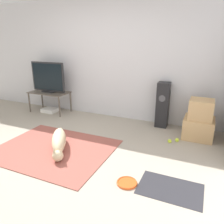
# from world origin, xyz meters

# --- Properties ---
(ground_plane) EXTENTS (12.00, 12.00, 0.00)m
(ground_plane) POSITION_xyz_m (0.00, 0.00, 0.00)
(ground_plane) COLOR #9E9384
(wall_back) EXTENTS (8.00, 0.06, 2.55)m
(wall_back) POSITION_xyz_m (0.00, 2.10, 1.27)
(wall_back) COLOR silver
(wall_back) RESTS_ON ground_plane
(area_rug) EXTENTS (1.83, 1.46, 0.01)m
(area_rug) POSITION_xyz_m (0.02, 0.20, 0.01)
(area_rug) COLOR #934C42
(area_rug) RESTS_ON ground_plane
(dog) EXTENTS (0.72, 1.00, 0.26)m
(dog) POSITION_xyz_m (0.09, 0.25, 0.14)
(dog) COLOR beige
(dog) RESTS_ON area_rug
(frisbee) EXTENTS (0.26, 0.26, 0.03)m
(frisbee) POSITION_xyz_m (1.41, -0.16, 0.01)
(frisbee) COLOR #DB511E
(frisbee) RESTS_ON ground_plane
(cardboard_box_lower) EXTENTS (0.51, 0.49, 0.37)m
(cardboard_box_lower) POSITION_xyz_m (2.11, 1.62, 0.18)
(cardboard_box_lower) COLOR tan
(cardboard_box_lower) RESTS_ON ground_plane
(cardboard_box_upper) EXTENTS (0.40, 0.39, 0.35)m
(cardboard_box_upper) POSITION_xyz_m (2.12, 1.60, 0.54)
(cardboard_box_upper) COLOR tan
(cardboard_box_upper) RESTS_ON cardboard_box_lower
(floor_speaker) EXTENTS (0.23, 0.24, 0.91)m
(floor_speaker) POSITION_xyz_m (1.40, 1.91, 0.45)
(floor_speaker) COLOR black
(floor_speaker) RESTS_ON ground_plane
(tv_stand) EXTENTS (0.94, 0.51, 0.50)m
(tv_stand) POSITION_xyz_m (-1.28, 1.75, 0.44)
(tv_stand) COLOR brown
(tv_stand) RESTS_ON ground_plane
(tv) EXTENTS (0.90, 0.20, 0.70)m
(tv) POSITION_xyz_m (-1.28, 1.75, 0.84)
(tv) COLOR #232326
(tv) RESTS_ON tv_stand
(tennis_ball_by_boxes) EXTENTS (0.07, 0.07, 0.07)m
(tennis_ball_by_boxes) POSITION_xyz_m (1.70, 1.20, 0.03)
(tennis_ball_by_boxes) COLOR #C6E033
(tennis_ball_by_boxes) RESTS_ON ground_plane
(tennis_ball_near_speaker) EXTENTS (0.07, 0.07, 0.07)m
(tennis_ball_near_speaker) POSITION_xyz_m (1.81, 1.29, 0.03)
(tennis_ball_near_speaker) COLOR #C6E033
(tennis_ball_near_speaker) RESTS_ON ground_plane
(game_console) EXTENTS (0.35, 0.28, 0.08)m
(game_console) POSITION_xyz_m (-1.30, 1.73, 0.04)
(game_console) COLOR white
(game_console) RESTS_ON ground_plane
(door_mat) EXTENTS (0.75, 0.50, 0.01)m
(door_mat) POSITION_xyz_m (1.92, -0.04, 0.00)
(door_mat) COLOR #28282D
(door_mat) RESTS_ON ground_plane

